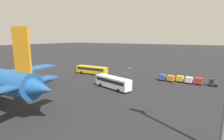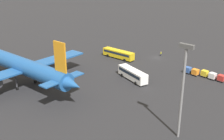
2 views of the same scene
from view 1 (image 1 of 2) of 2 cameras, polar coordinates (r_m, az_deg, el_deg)
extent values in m
plane|color=#232326|center=(70.69, 4.80, -0.79)|extent=(600.00, 600.00, 0.00)
cone|color=#1E5193|center=(30.16, -22.83, -5.54)|extent=(6.18, 4.43, 4.14)
cube|color=#1E5193|center=(51.69, -26.58, -0.01)|extent=(5.92, 18.14, 0.44)
cube|color=orange|center=(31.82, -27.46, 5.88)|extent=(3.91, 0.55, 7.37)
cube|color=#1E5193|center=(32.32, -26.22, -3.91)|extent=(3.30, 12.09, 0.28)
cylinder|color=#38383D|center=(51.45, -29.63, -2.02)|extent=(4.79, 2.76, 2.53)
cube|color=gold|center=(67.27, -6.63, 0.10)|extent=(12.94, 3.00, 2.58)
cube|color=#192333|center=(67.19, -6.64, 0.48)|extent=(11.92, 3.01, 0.82)
cylinder|color=black|center=(68.80, -9.99, -0.80)|extent=(1.01, 0.33, 1.00)
cylinder|color=black|center=(70.94, -8.58, -0.42)|extent=(1.01, 0.33, 1.00)
cylinder|color=black|center=(64.16, -4.43, -1.50)|extent=(1.01, 0.33, 1.00)
cylinder|color=black|center=(66.44, -3.11, -1.06)|extent=(1.01, 0.33, 1.00)
cube|color=white|center=(48.03, 0.24, -3.95)|extent=(11.95, 5.91, 2.81)
cube|color=#192333|center=(47.91, 0.24, -3.39)|extent=(11.07, 5.68, 0.90)
cylinder|color=black|center=(50.11, -3.80, -4.96)|extent=(1.04, 0.57, 1.00)
cylinder|color=black|center=(51.88, -1.36, -4.40)|extent=(1.04, 0.57, 1.00)
cylinder|color=black|center=(44.96, 2.09, -6.78)|extent=(1.04, 0.57, 1.00)
cylinder|color=black|center=(46.93, 4.55, -6.06)|extent=(1.04, 0.57, 1.00)
cube|color=#333338|center=(58.45, 30.10, -3.99)|extent=(2.47, 1.44, 0.70)
cube|color=#192333|center=(58.27, 29.77, -3.08)|extent=(1.15, 1.23, 1.10)
cylinder|color=black|center=(57.90, 29.19, -4.39)|extent=(0.61, 0.26, 0.60)
cylinder|color=black|center=(59.26, 29.31, -4.08)|extent=(0.61, 0.26, 0.60)
cylinder|color=black|center=(57.81, 30.84, -4.56)|extent=(0.61, 0.26, 0.60)
cylinder|color=black|center=(59.17, 30.93, -4.25)|extent=(0.61, 0.26, 0.60)
cylinder|color=#1E1E2D|center=(73.26, 5.74, -0.06)|extent=(0.32, 0.32, 0.85)
cylinder|color=yellow|center=(73.13, 5.75, 0.52)|extent=(0.38, 0.38, 0.65)
sphere|color=tan|center=(73.05, 5.76, 0.86)|extent=(0.24, 0.24, 0.24)
cube|color=#38383D|center=(58.28, 26.36, -3.93)|extent=(2.16, 1.88, 0.10)
cube|color=#B72D28|center=(58.09, 26.43, -3.12)|extent=(2.06, 1.79, 1.60)
cylinder|color=black|center=(57.85, 25.48, -4.20)|extent=(0.37, 0.16, 0.36)
cylinder|color=black|center=(59.07, 25.73, -3.93)|extent=(0.37, 0.16, 0.36)
cylinder|color=black|center=(57.60, 26.97, -4.38)|extent=(0.37, 0.16, 0.36)
cylinder|color=black|center=(58.83, 27.18, -4.10)|extent=(0.37, 0.16, 0.36)
cube|color=#38383D|center=(58.42, 23.77, -3.69)|extent=(2.16, 1.88, 0.10)
cube|color=silver|center=(58.23, 23.83, -2.88)|extent=(2.06, 1.79, 1.60)
cylinder|color=black|center=(58.02, 22.88, -3.95)|extent=(0.37, 0.16, 0.36)
cylinder|color=black|center=(59.24, 23.18, -3.69)|extent=(0.37, 0.16, 0.36)
cylinder|color=black|center=(57.71, 24.35, -4.14)|extent=(0.37, 0.16, 0.36)
cylinder|color=black|center=(58.93, 24.62, -3.87)|extent=(0.37, 0.16, 0.36)
cube|color=#38383D|center=(59.06, 21.27, -3.36)|extent=(2.16, 1.88, 0.10)
cube|color=gold|center=(58.87, 21.33, -2.56)|extent=(2.06, 1.79, 1.60)
cylinder|color=black|center=(58.70, 20.37, -3.61)|extent=(0.37, 0.16, 0.36)
cylinder|color=black|center=(59.91, 20.72, -3.36)|extent=(0.37, 0.16, 0.36)
cylinder|color=black|center=(58.33, 21.81, -3.80)|extent=(0.37, 0.16, 0.36)
cylinder|color=black|center=(59.54, 22.12, -3.54)|extent=(0.37, 0.16, 0.36)
cube|color=#38383D|center=(58.65, 18.58, -3.28)|extent=(2.16, 1.88, 0.10)
cube|color=orange|center=(58.46, 18.63, -2.47)|extent=(2.06, 1.79, 1.60)
cylinder|color=black|center=(58.34, 17.66, -3.53)|extent=(0.37, 0.16, 0.36)
cylinder|color=black|center=(59.52, 18.07, -3.28)|extent=(0.37, 0.16, 0.36)
cylinder|color=black|center=(57.89, 19.08, -3.73)|extent=(0.37, 0.16, 0.36)
cylinder|color=black|center=(59.09, 19.46, -3.47)|extent=(0.37, 0.16, 0.36)
cube|color=#38383D|center=(59.42, 16.14, -2.97)|extent=(2.16, 1.88, 0.10)
cube|color=#33569E|center=(59.23, 16.18, -2.17)|extent=(2.06, 1.79, 1.60)
cylinder|color=black|center=(59.14, 15.22, -3.21)|extent=(0.37, 0.16, 0.36)
cylinder|color=black|center=(60.31, 15.66, -2.97)|extent=(0.37, 0.16, 0.36)
cylinder|color=black|center=(58.63, 16.60, -3.40)|extent=(0.37, 0.16, 0.36)
cylinder|color=black|center=(59.81, 17.02, -3.15)|extent=(0.37, 0.16, 0.36)
camera|label=2|loc=(36.96, 162.61, 19.79)|focal=45.00mm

